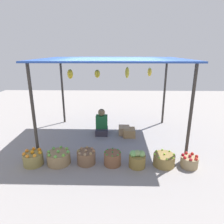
{
  "coord_description": "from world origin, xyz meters",
  "views": [
    {
      "loc": [
        0.11,
        -5.32,
        2.43
      ],
      "look_at": [
        0.0,
        -0.59,
        0.95
      ],
      "focal_mm": 31.66,
      "sensor_mm": 36.0,
      "label": 1
    }
  ],
  "objects_px": {
    "basket_green_apples": "(59,158)",
    "basket_green_chilies": "(112,158)",
    "basket_red_apples": "(189,161)",
    "basket_limes": "(164,160)",
    "wooden_crate_stacked_rear": "(124,130)",
    "basket_oranges": "(33,158)",
    "basket_potatoes": "(86,157)",
    "vendor_person": "(102,124)",
    "basket_cabbages": "(137,159)",
    "wooden_crate_near_vendor": "(129,132)"
  },
  "relations": [
    {
      "from": "wooden_crate_near_vendor",
      "to": "basket_red_apples",
      "type": "bearing_deg",
      "value": -52.43
    },
    {
      "from": "basket_potatoes",
      "to": "wooden_crate_stacked_rear",
      "type": "bearing_deg",
      "value": 61.21
    },
    {
      "from": "vendor_person",
      "to": "basket_oranges",
      "type": "height_order",
      "value": "vendor_person"
    },
    {
      "from": "basket_green_chilies",
      "to": "wooden_crate_stacked_rear",
      "type": "bearing_deg",
      "value": 79.33
    },
    {
      "from": "wooden_crate_stacked_rear",
      "to": "basket_cabbages",
      "type": "bearing_deg",
      "value": -82.84
    },
    {
      "from": "basket_cabbages",
      "to": "basket_oranges",
      "type": "bearing_deg",
      "value": 179.38
    },
    {
      "from": "basket_oranges",
      "to": "basket_cabbages",
      "type": "height_order",
      "value": "basket_cabbages"
    },
    {
      "from": "basket_oranges",
      "to": "basket_limes",
      "type": "height_order",
      "value": "basket_oranges"
    },
    {
      "from": "basket_limes",
      "to": "wooden_crate_near_vendor",
      "type": "bearing_deg",
      "value": 113.91
    },
    {
      "from": "basket_cabbages",
      "to": "basket_red_apples",
      "type": "height_order",
      "value": "basket_cabbages"
    },
    {
      "from": "basket_red_apples",
      "to": "basket_green_apples",
      "type": "bearing_deg",
      "value": 178.64
    },
    {
      "from": "basket_potatoes",
      "to": "basket_limes",
      "type": "distance_m",
      "value": 1.72
    },
    {
      "from": "basket_oranges",
      "to": "basket_potatoes",
      "type": "distance_m",
      "value": 1.17
    },
    {
      "from": "vendor_person",
      "to": "basket_green_chilies",
      "type": "bearing_deg",
      "value": -78.0
    },
    {
      "from": "basket_green_chilies",
      "to": "wooden_crate_near_vendor",
      "type": "relative_size",
      "value": 1.06
    },
    {
      "from": "basket_oranges",
      "to": "basket_limes",
      "type": "bearing_deg",
      "value": 0.87
    },
    {
      "from": "basket_green_apples",
      "to": "basket_green_chilies",
      "type": "relative_size",
      "value": 1.35
    },
    {
      "from": "basket_oranges",
      "to": "basket_green_chilies",
      "type": "distance_m",
      "value": 1.76
    },
    {
      "from": "basket_cabbages",
      "to": "basket_limes",
      "type": "height_order",
      "value": "basket_cabbages"
    },
    {
      "from": "basket_oranges",
      "to": "basket_potatoes",
      "type": "bearing_deg",
      "value": 3.95
    },
    {
      "from": "basket_potatoes",
      "to": "basket_green_chilies",
      "type": "xyz_separation_m",
      "value": [
        0.59,
        -0.04,
        -0.0
      ]
    },
    {
      "from": "basket_potatoes",
      "to": "basket_green_chilies",
      "type": "distance_m",
      "value": 0.59
    },
    {
      "from": "basket_cabbages",
      "to": "basket_limes",
      "type": "distance_m",
      "value": 0.6
    },
    {
      "from": "basket_red_apples",
      "to": "wooden_crate_stacked_rear",
      "type": "bearing_deg",
      "value": 127.94
    },
    {
      "from": "basket_limes",
      "to": "wooden_crate_near_vendor",
      "type": "height_order",
      "value": "basket_limes"
    },
    {
      "from": "basket_red_apples",
      "to": "basket_limes",
      "type": "bearing_deg",
      "value": 174.58
    },
    {
      "from": "basket_green_apples",
      "to": "basket_red_apples",
      "type": "bearing_deg",
      "value": -1.36
    },
    {
      "from": "basket_cabbages",
      "to": "basket_limes",
      "type": "xyz_separation_m",
      "value": [
        0.6,
        0.07,
        -0.04
      ]
    },
    {
      "from": "basket_red_apples",
      "to": "wooden_crate_stacked_rear",
      "type": "relative_size",
      "value": 1.11
    },
    {
      "from": "basket_limes",
      "to": "wooden_crate_near_vendor",
      "type": "distance_m",
      "value": 1.67
    },
    {
      "from": "basket_green_apples",
      "to": "wooden_crate_stacked_rear",
      "type": "height_order",
      "value": "basket_green_apples"
    },
    {
      "from": "basket_green_apples",
      "to": "basket_potatoes",
      "type": "relative_size",
      "value": 1.24
    },
    {
      "from": "basket_green_apples",
      "to": "basket_potatoes",
      "type": "bearing_deg",
      "value": 1.83
    },
    {
      "from": "basket_cabbages",
      "to": "wooden_crate_stacked_rear",
      "type": "bearing_deg",
      "value": 97.16
    },
    {
      "from": "basket_limes",
      "to": "vendor_person",
      "type": "bearing_deg",
      "value": 131.43
    },
    {
      "from": "vendor_person",
      "to": "wooden_crate_near_vendor",
      "type": "bearing_deg",
      "value": -11.62
    },
    {
      "from": "basket_green_apples",
      "to": "wooden_crate_stacked_rear",
      "type": "distance_m",
      "value": 2.26
    },
    {
      "from": "basket_green_apples",
      "to": "basket_green_chilies",
      "type": "distance_m",
      "value": 1.2
    },
    {
      "from": "basket_limes",
      "to": "wooden_crate_stacked_rear",
      "type": "relative_size",
      "value": 1.4
    },
    {
      "from": "basket_green_apples",
      "to": "basket_red_apples",
      "type": "relative_size",
      "value": 1.38
    },
    {
      "from": "basket_oranges",
      "to": "basket_potatoes",
      "type": "xyz_separation_m",
      "value": [
        1.17,
        0.08,
        0.0
      ]
    },
    {
      "from": "basket_cabbages",
      "to": "wooden_crate_stacked_rear",
      "type": "height_order",
      "value": "basket_cabbages"
    },
    {
      "from": "basket_green_chilies",
      "to": "basket_red_apples",
      "type": "distance_m",
      "value": 1.67
    },
    {
      "from": "basket_green_apples",
      "to": "basket_green_chilies",
      "type": "bearing_deg",
      "value": -0.84
    },
    {
      "from": "basket_oranges",
      "to": "basket_cabbages",
      "type": "relative_size",
      "value": 1.08
    },
    {
      "from": "vendor_person",
      "to": "basket_cabbages",
      "type": "xyz_separation_m",
      "value": [
        0.9,
        -1.76,
        -0.13
      ]
    },
    {
      "from": "basket_oranges",
      "to": "basket_red_apples",
      "type": "height_order",
      "value": "basket_oranges"
    },
    {
      "from": "basket_green_chilies",
      "to": "wooden_crate_stacked_rear",
      "type": "xyz_separation_m",
      "value": [
        0.32,
        1.69,
        -0.03
      ]
    },
    {
      "from": "basket_oranges",
      "to": "basket_red_apples",
      "type": "distance_m",
      "value": 3.43
    },
    {
      "from": "vendor_person",
      "to": "basket_green_chilies",
      "type": "distance_m",
      "value": 1.74
    }
  ]
}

